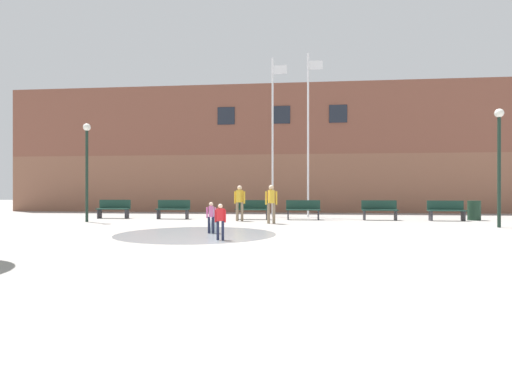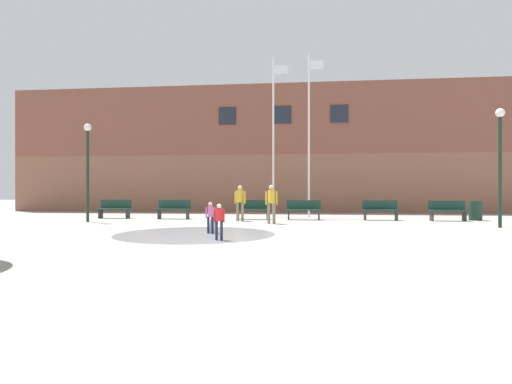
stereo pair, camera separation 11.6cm
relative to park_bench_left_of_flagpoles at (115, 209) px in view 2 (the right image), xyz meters
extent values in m
plane|color=gray|center=(8.03, -10.22, -0.48)|extent=(100.00, 100.00, 0.00)
cube|color=brown|center=(8.03, 9.16, 1.35)|extent=(36.00, 6.00, 3.66)
cube|color=brown|center=(8.03, 9.16, 5.42)|extent=(36.00, 6.00, 4.47)
cube|color=#1E232D|center=(4.53, 6.14, 5.64)|extent=(1.10, 0.06, 1.10)
cube|color=#1E232D|center=(8.03, 6.14, 5.64)|extent=(1.10, 0.06, 1.10)
cube|color=#1E232D|center=(11.53, 6.14, 5.64)|extent=(1.10, 0.06, 1.10)
cylinder|color=gray|center=(5.85, -6.75, -0.48)|extent=(4.93, 4.93, 0.01)
cone|color=silver|center=(6.30, -6.33, -0.04)|extent=(0.34, 0.34, 0.87)
cube|color=#28282D|center=(-0.70, -0.06, -0.26)|extent=(0.06, 0.40, 0.44)
cube|color=#28282D|center=(0.70, -0.06, -0.26)|extent=(0.06, 0.40, 0.44)
cube|color=#19382D|center=(0.00, -0.06, -0.01)|extent=(1.60, 0.44, 0.05)
cube|color=#19382D|center=(0.00, 0.14, 0.22)|extent=(1.60, 0.04, 0.42)
cube|color=#28282D|center=(2.34, -0.18, -0.26)|extent=(0.06, 0.40, 0.44)
cube|color=#28282D|center=(3.74, -0.18, -0.26)|extent=(0.06, 0.40, 0.44)
cube|color=#19382D|center=(3.04, -0.18, -0.01)|extent=(1.60, 0.44, 0.05)
cube|color=#19382D|center=(3.04, 0.02, 0.22)|extent=(1.60, 0.04, 0.42)
cube|color=#28282D|center=(6.17, -0.14, -0.26)|extent=(0.06, 0.40, 0.44)
cube|color=#28282D|center=(7.57, -0.14, -0.26)|extent=(0.06, 0.40, 0.44)
cube|color=#19382D|center=(6.87, -0.14, -0.01)|extent=(1.60, 0.44, 0.05)
cube|color=#19382D|center=(6.87, 0.06, 0.22)|extent=(1.60, 0.04, 0.42)
cube|color=#28282D|center=(8.56, -0.11, -0.26)|extent=(0.06, 0.40, 0.44)
cube|color=#28282D|center=(9.96, -0.11, -0.26)|extent=(0.06, 0.40, 0.44)
cube|color=#19382D|center=(9.26, -0.11, -0.01)|extent=(1.60, 0.44, 0.05)
cube|color=#19382D|center=(9.26, 0.09, 0.22)|extent=(1.60, 0.04, 0.42)
cube|color=#28282D|center=(12.07, -0.04, -0.26)|extent=(0.06, 0.40, 0.44)
cube|color=#28282D|center=(13.47, -0.04, -0.26)|extent=(0.06, 0.40, 0.44)
cube|color=#19382D|center=(12.77, -0.04, -0.01)|extent=(1.60, 0.44, 0.05)
cube|color=#19382D|center=(12.77, 0.16, 0.22)|extent=(1.60, 0.04, 0.42)
cube|color=#28282D|center=(14.97, -0.19, -0.26)|extent=(0.06, 0.40, 0.44)
cube|color=#28282D|center=(16.37, -0.19, -0.26)|extent=(0.06, 0.40, 0.44)
cube|color=#19382D|center=(15.67, -0.19, -0.01)|extent=(1.60, 0.44, 0.05)
cube|color=#19382D|center=(15.67, 0.01, 0.22)|extent=(1.60, 0.04, 0.42)
cylinder|color=#89755B|center=(6.31, -1.19, -0.06)|extent=(0.12, 0.12, 0.84)
cylinder|color=#89755B|center=(6.53, -1.19, -0.06)|extent=(0.12, 0.12, 0.84)
cube|color=gold|center=(6.42, -1.19, 0.63)|extent=(0.29, 0.38, 0.54)
sphere|color=beige|center=(6.42, -1.19, 1.01)|extent=(0.21, 0.21, 0.21)
cylinder|color=gold|center=(6.21, -1.19, 0.58)|extent=(0.08, 0.08, 0.55)
cylinder|color=gold|center=(6.63, -1.19, 0.58)|extent=(0.08, 0.08, 0.55)
cylinder|color=#89755B|center=(7.80, -2.47, -0.06)|extent=(0.12, 0.12, 0.84)
cylinder|color=#89755B|center=(8.02, -2.47, -0.06)|extent=(0.12, 0.12, 0.84)
cube|color=gold|center=(7.91, -2.47, 0.63)|extent=(0.29, 0.38, 0.54)
sphere|color=beige|center=(7.91, -2.47, 1.01)|extent=(0.21, 0.21, 0.21)
cylinder|color=gold|center=(7.70, -2.47, 0.58)|extent=(0.08, 0.08, 0.55)
cylinder|color=gold|center=(8.12, -2.47, 0.58)|extent=(0.08, 0.08, 0.55)
cylinder|color=#1E233D|center=(6.81, -8.20, -0.22)|extent=(0.07, 0.07, 0.52)
cylinder|color=#1E233D|center=(6.95, -8.20, -0.22)|extent=(0.07, 0.07, 0.52)
cube|color=red|center=(6.88, -8.20, 0.21)|extent=(0.24, 0.22, 0.33)
sphere|color=beige|center=(6.88, -8.20, 0.44)|extent=(0.13, 0.13, 0.13)
cylinder|color=red|center=(6.75, -8.20, 0.17)|extent=(0.05, 0.05, 0.34)
cylinder|color=red|center=(7.01, -8.20, 0.17)|extent=(0.05, 0.05, 0.34)
cylinder|color=#1E233D|center=(6.19, -6.50, -0.22)|extent=(0.07, 0.07, 0.52)
cylinder|color=#1E233D|center=(6.33, -6.50, -0.22)|extent=(0.07, 0.07, 0.52)
cube|color=pink|center=(6.26, -6.50, 0.21)|extent=(0.14, 0.22, 0.33)
sphere|color=beige|center=(6.26, -6.50, 0.44)|extent=(0.13, 0.13, 0.13)
cylinder|color=pink|center=(6.13, -6.50, 0.17)|extent=(0.05, 0.05, 0.34)
cylinder|color=pink|center=(6.39, -6.50, 0.17)|extent=(0.05, 0.05, 0.34)
cylinder|color=silver|center=(7.73, 1.81, 3.65)|extent=(0.10, 0.10, 8.25)
cube|color=silver|center=(8.13, 1.81, 7.15)|extent=(0.70, 0.02, 0.45)
cylinder|color=silver|center=(9.55, 1.81, 3.74)|extent=(0.10, 0.10, 8.43)
cube|color=silver|center=(9.95, 1.81, 7.33)|extent=(0.70, 0.02, 0.45)
cylinder|color=#192D23|center=(-0.10, -2.35, 1.50)|extent=(0.12, 0.12, 3.95)
sphere|color=white|center=(-0.10, -2.35, 3.63)|extent=(0.32, 0.32, 0.32)
cylinder|color=#192D23|center=(16.34, -3.43, 1.54)|extent=(0.12, 0.12, 4.03)
sphere|color=white|center=(16.34, -3.43, 3.71)|extent=(0.32, 0.32, 0.32)
cylinder|color=#193323|center=(17.07, 0.34, -0.03)|extent=(0.56, 0.56, 0.90)
camera|label=1|loc=(8.90, -18.83, 0.84)|focal=28.00mm
camera|label=2|loc=(9.01, -18.82, 0.84)|focal=28.00mm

